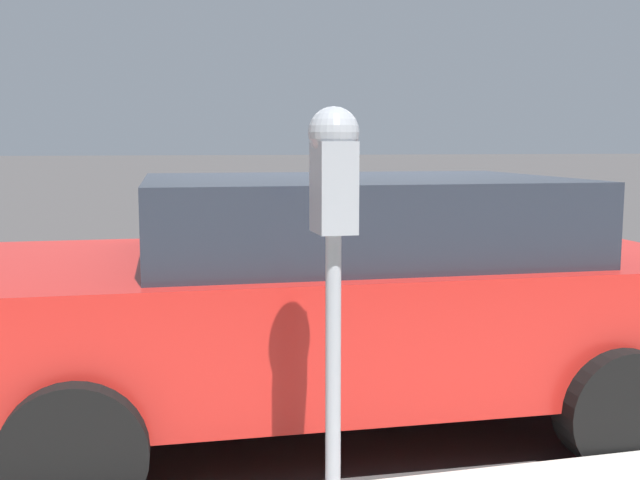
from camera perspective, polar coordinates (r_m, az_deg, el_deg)
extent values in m
plane|color=#3D3A3A|center=(5.70, 2.26, -9.51)|extent=(220.00, 220.00, 0.00)
cylinder|color=gray|center=(2.93, 1.01, -10.83)|extent=(0.06, 0.06, 1.17)
cube|color=gray|center=(2.79, 1.04, 4.03)|extent=(0.20, 0.14, 0.34)
sphere|color=gray|center=(2.79, 1.05, 8.21)|extent=(0.19, 0.19, 0.19)
cube|color=#19389E|center=(2.90, 0.51, 3.31)|extent=(0.01, 0.11, 0.12)
cube|color=black|center=(2.89, 0.51, 5.66)|extent=(0.01, 0.10, 0.08)
cube|color=#B21E19|center=(4.42, 0.40, -5.53)|extent=(2.08, 4.31, 0.69)
cube|color=#232833|center=(4.37, 2.58, 1.87)|extent=(1.78, 2.44, 0.45)
cylinder|color=black|center=(3.54, -18.17, -15.09)|extent=(0.24, 0.65, 0.64)
cylinder|color=black|center=(5.36, -15.83, -7.31)|extent=(0.24, 0.65, 0.64)
cylinder|color=black|center=(4.15, 21.85, -11.89)|extent=(0.24, 0.65, 0.64)
cylinder|color=black|center=(5.78, 11.30, -6.11)|extent=(0.24, 0.65, 0.64)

